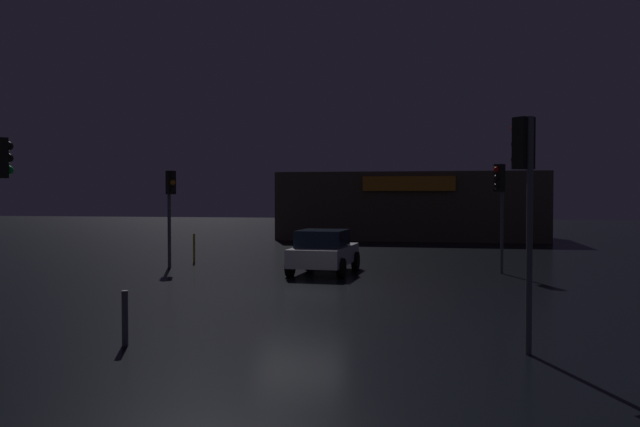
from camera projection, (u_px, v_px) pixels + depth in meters
ground_plane at (301, 293)px, 19.05m from camera, size 120.00×120.00×0.00m
store_building at (412, 206)px, 43.24m from camera, size 16.55×8.01×4.25m
traffic_signal_opposite at (170, 197)px, 25.55m from camera, size 0.43×0.41×3.77m
traffic_signal_cross_left at (500, 190)px, 23.56m from camera, size 0.42×0.42×3.94m
traffic_signal_cross_right at (524, 174)px, 11.74m from camera, size 0.41×0.43×4.22m
car_near at (324, 251)px, 23.75m from camera, size 2.22×4.06×1.58m
bollard_kerb_a at (125, 318)px, 12.38m from camera, size 0.12×0.12×1.04m
bollard_kerb_b at (194, 248)px, 27.61m from camera, size 0.09×0.09×1.22m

